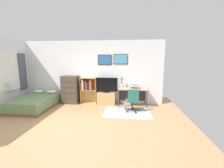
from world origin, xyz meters
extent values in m
plane|color=tan|center=(0.00, 0.00, 0.00)|extent=(7.20, 7.20, 0.00)
cube|color=white|center=(0.00, 2.43, 1.35)|extent=(6.12, 0.06, 2.70)
cube|color=black|center=(0.58, 2.38, 1.89)|extent=(0.59, 0.02, 0.42)
cube|color=#285B93|center=(0.58, 2.37, 1.89)|extent=(0.55, 0.01, 0.38)
cube|color=black|center=(1.25, 2.38, 1.92)|extent=(0.59, 0.02, 0.42)
cube|color=#4C93B7|center=(1.25, 2.37, 1.92)|extent=(0.55, 0.01, 0.38)
cube|color=white|center=(-2.98, 1.30, 1.45)|extent=(0.02, 1.03, 1.48)
cube|color=silver|center=(-2.99, 1.30, 1.45)|extent=(0.01, 0.95, 1.40)
cube|color=#4C515B|center=(-2.94, 1.99, 1.38)|extent=(0.05, 0.40, 1.54)
cube|color=silver|center=(-2.89, 1.30, 0.90)|extent=(0.20, 0.52, 0.30)
cube|color=#B2B7BC|center=(1.59, 1.24, 0.00)|extent=(1.70, 1.20, 0.01)
cube|color=brown|center=(-2.05, 1.36, 0.05)|extent=(1.36, 1.99, 0.10)
cube|color=#6B8C5B|center=(-2.05, 1.36, 0.27)|extent=(1.32, 1.95, 0.34)
ellipsoid|color=white|center=(-2.35, 2.10, 0.50)|extent=(0.44, 0.28, 0.14)
ellipsoid|color=white|center=(-1.77, 2.10, 0.50)|extent=(0.44, 0.28, 0.14)
cube|color=#4C4238|center=(-0.90, 2.16, 0.60)|extent=(0.71, 0.42, 1.21)
cube|color=#493F35|center=(-0.90, 1.94, 0.13)|extent=(0.67, 0.01, 0.22)
sphere|color=#A59E8C|center=(-0.90, 1.93, 0.13)|extent=(0.03, 0.03, 0.03)
cube|color=#493F35|center=(-0.90, 1.94, 0.37)|extent=(0.67, 0.01, 0.22)
sphere|color=#A59E8C|center=(-0.90, 1.93, 0.37)|extent=(0.03, 0.03, 0.03)
cube|color=#493F35|center=(-0.90, 1.94, 0.60)|extent=(0.67, 0.01, 0.22)
sphere|color=#A59E8C|center=(-0.90, 1.93, 0.60)|extent=(0.03, 0.03, 0.03)
cube|color=#493F35|center=(-0.90, 1.94, 0.84)|extent=(0.67, 0.01, 0.22)
sphere|color=#A59E8C|center=(-0.90, 1.93, 0.84)|extent=(0.03, 0.03, 0.03)
cube|color=#493F35|center=(-0.90, 1.94, 1.08)|extent=(0.67, 0.01, 0.22)
sphere|color=#A59E8C|center=(-0.90, 1.93, 1.08)|extent=(0.03, 0.03, 0.03)
cube|color=tan|center=(-0.45, 2.22, 0.56)|extent=(0.02, 0.30, 1.13)
cube|color=tan|center=(0.24, 2.22, 0.56)|extent=(0.02, 0.30, 1.13)
cube|color=tan|center=(-0.11, 2.22, 0.01)|extent=(0.70, 0.30, 0.02)
cube|color=tan|center=(-0.11, 2.22, 0.59)|extent=(0.67, 0.30, 0.02)
cube|color=tan|center=(-0.11, 2.22, 1.12)|extent=(0.67, 0.30, 0.02)
cube|color=tan|center=(-0.11, 2.37, 0.56)|extent=(0.70, 0.01, 1.13)
cube|color=red|center=(-0.42, 2.18, 0.76)|extent=(0.02, 0.20, 0.33)
cube|color=orange|center=(-0.39, 2.19, 0.77)|extent=(0.03, 0.22, 0.34)
cube|color=white|center=(-0.35, 2.17, 0.83)|extent=(0.04, 0.17, 0.47)
cube|color=gold|center=(-0.32, 2.16, 0.78)|extent=(0.02, 0.17, 0.37)
cube|color=#1E519E|center=(-0.29, 2.17, 0.80)|extent=(0.02, 0.18, 0.41)
cube|color=black|center=(-0.26, 2.20, 0.80)|extent=(0.03, 0.24, 0.41)
cube|color=black|center=(-0.23, 2.17, 0.81)|extent=(0.03, 0.17, 0.42)
cube|color=red|center=(-0.20, 2.19, 0.80)|extent=(0.03, 0.23, 0.41)
cube|color=red|center=(-0.16, 2.18, 0.76)|extent=(0.02, 0.20, 0.33)
cube|color=black|center=(-0.13, 2.20, 0.76)|extent=(0.03, 0.24, 0.33)
cube|color=black|center=(-0.10, 2.16, 0.79)|extent=(0.02, 0.17, 0.39)
cube|color=black|center=(-0.07, 2.18, 0.80)|extent=(0.04, 0.21, 0.41)
cube|color=#8C388C|center=(-0.03, 2.19, 0.79)|extent=(0.03, 0.22, 0.39)
cube|color=orange|center=(0.01, 2.18, 0.83)|extent=(0.04, 0.19, 0.46)
cube|color=red|center=(0.04, 2.20, 0.77)|extent=(0.02, 0.24, 0.35)
cube|color=tan|center=(0.68, 2.17, 0.26)|extent=(0.77, 0.40, 0.52)
cube|color=tan|center=(0.68, 1.97, 0.26)|extent=(0.77, 0.01, 0.02)
cube|color=black|center=(0.68, 2.15, 0.53)|extent=(0.28, 0.16, 0.02)
cube|color=black|center=(0.68, 2.15, 0.56)|extent=(0.06, 0.04, 0.05)
cube|color=black|center=(0.68, 2.15, 0.86)|extent=(0.95, 0.02, 0.58)
cube|color=black|center=(0.68, 2.14, 0.86)|extent=(0.92, 0.01, 0.55)
cube|color=tan|center=(1.79, 2.06, 0.72)|extent=(1.15, 0.63, 0.03)
cube|color=#2D2D30|center=(1.24, 1.77, 0.35)|extent=(0.03, 0.03, 0.71)
cube|color=#2D2D30|center=(2.33, 1.77, 0.35)|extent=(0.03, 0.03, 0.71)
cube|color=#2D2D30|center=(1.24, 2.34, 0.35)|extent=(0.03, 0.03, 0.71)
cube|color=#2D2D30|center=(2.33, 2.34, 0.35)|extent=(0.03, 0.03, 0.71)
cube|color=#2D2D30|center=(1.79, 2.36, 0.39)|extent=(1.09, 0.02, 0.50)
cylinder|color=#232326|center=(2.03, 1.47, 0.03)|extent=(0.05, 0.05, 0.05)
cube|color=#232326|center=(1.90, 1.44, 0.07)|extent=(0.28, 0.08, 0.02)
cylinder|color=#232326|center=(1.80, 1.70, 0.03)|extent=(0.05, 0.05, 0.05)
cube|color=#232326|center=(1.78, 1.56, 0.07)|extent=(0.07, 0.28, 0.02)
cylinder|color=#232326|center=(1.51, 1.55, 0.03)|extent=(0.05, 0.05, 0.05)
cube|color=#232326|center=(1.63, 1.48, 0.07)|extent=(0.26, 0.15, 0.02)
cylinder|color=#232326|center=(1.56, 1.22, 0.03)|extent=(0.05, 0.05, 0.05)
cube|color=#232326|center=(1.66, 1.32, 0.07)|extent=(0.22, 0.22, 0.02)
cylinder|color=#232326|center=(1.89, 1.17, 0.03)|extent=(0.05, 0.05, 0.05)
cube|color=#232326|center=(1.82, 1.30, 0.07)|extent=(0.16, 0.26, 0.02)
cylinder|color=#232326|center=(1.76, 1.42, 0.23)|extent=(0.04, 0.04, 0.30)
cube|color=#2D6B66|center=(1.76, 1.42, 0.40)|extent=(0.51, 0.51, 0.03)
cube|color=#2D6B66|center=(1.79, 1.22, 0.64)|extent=(0.40, 0.10, 0.45)
cube|color=#B7B7BC|center=(1.84, 2.05, 0.75)|extent=(0.37, 0.27, 0.01)
cube|color=black|center=(1.84, 2.04, 0.75)|extent=(0.34, 0.24, 0.00)
cube|color=#B7B7BC|center=(1.86, 2.19, 0.86)|extent=(0.36, 0.25, 0.07)
cube|color=black|center=(1.86, 2.18, 0.86)|extent=(0.34, 0.23, 0.06)
ellipsoid|color=#262628|center=(2.08, 1.98, 0.76)|extent=(0.06, 0.10, 0.03)
cylinder|color=silver|center=(1.33, 2.25, 0.82)|extent=(0.09, 0.09, 0.16)
cylinder|color=#3D8438|center=(1.34, 2.25, 0.95)|extent=(0.01, 0.01, 0.33)
sphere|color=#308B2C|center=(1.34, 2.25, 1.12)|extent=(0.07, 0.07, 0.07)
cylinder|color=#3D8438|center=(1.32, 2.26, 0.93)|extent=(0.01, 0.01, 0.28)
sphere|color=#308B2C|center=(1.32, 2.26, 1.07)|extent=(0.07, 0.07, 0.07)
cylinder|color=#3D8438|center=(1.31, 2.23, 0.95)|extent=(0.01, 0.01, 0.33)
sphere|color=#308B2C|center=(1.31, 2.23, 1.11)|extent=(0.07, 0.07, 0.07)
cylinder|color=silver|center=(1.47, 2.00, 0.74)|extent=(0.06, 0.06, 0.01)
cylinder|color=silver|center=(1.47, 2.00, 0.80)|extent=(0.01, 0.01, 0.10)
cone|color=silver|center=(1.47, 2.00, 0.88)|extent=(0.07, 0.07, 0.07)
camera|label=1|loc=(1.60, -4.01, 1.95)|focal=24.01mm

